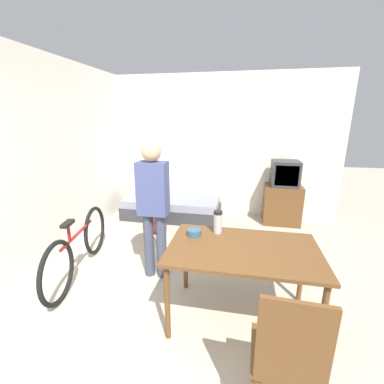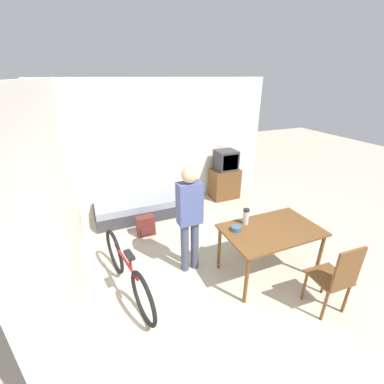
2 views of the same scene
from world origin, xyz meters
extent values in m
cube|color=silver|center=(0.00, 3.92, 1.35)|extent=(4.82, 0.06, 2.70)
cube|color=silver|center=(-1.94, 1.95, 1.35)|extent=(0.06, 4.89, 2.70)
cube|color=#333338|center=(-0.71, 3.43, 0.12)|extent=(1.87, 0.77, 0.25)
cube|color=gray|center=(-0.71, 3.43, 0.32)|extent=(1.81, 0.75, 0.14)
cube|color=brown|center=(1.36, 3.55, 0.36)|extent=(0.65, 0.45, 0.72)
cube|color=#2D2D33|center=(1.36, 3.55, 0.94)|extent=(0.47, 0.43, 0.45)
cube|color=black|center=(1.36, 3.34, 0.94)|extent=(0.39, 0.01, 0.35)
cube|color=brown|center=(0.65, 0.99, 0.75)|extent=(1.36, 0.85, 0.03)
cylinder|color=brown|center=(0.03, 0.62, 0.37)|extent=(0.05, 0.05, 0.73)
cylinder|color=brown|center=(1.27, 0.62, 0.37)|extent=(0.05, 0.05, 0.73)
cylinder|color=brown|center=(0.03, 1.35, 0.37)|extent=(0.05, 0.05, 0.73)
cylinder|color=brown|center=(1.27, 1.35, 0.37)|extent=(0.05, 0.05, 0.73)
cube|color=brown|center=(0.93, 0.19, 0.47)|extent=(0.44, 0.44, 0.02)
cube|color=brown|center=(0.92, 0.00, 0.75)|extent=(0.38, 0.05, 0.53)
cylinder|color=brown|center=(1.11, 0.35, 0.23)|extent=(0.04, 0.04, 0.46)
cylinder|color=brown|center=(0.77, 0.37, 0.23)|extent=(0.04, 0.04, 0.46)
torus|color=black|center=(-1.43, 1.90, 0.34)|extent=(0.18, 0.68, 0.68)
torus|color=black|center=(-1.23, 0.86, 0.34)|extent=(0.18, 0.68, 0.68)
cylinder|color=maroon|center=(-1.33, 1.38, 0.53)|extent=(0.19, 0.82, 0.04)
cylinder|color=maroon|center=(-1.30, 1.20, 0.63)|extent=(0.04, 0.04, 0.20)
cube|color=black|center=(-1.30, 1.20, 0.75)|extent=(0.12, 0.21, 0.04)
cylinder|color=#3D4256|center=(-0.46, 1.51, 0.41)|extent=(0.12, 0.12, 0.82)
cylinder|color=#3D4256|center=(-0.30, 1.51, 0.41)|extent=(0.12, 0.12, 0.82)
cube|color=#424C7F|center=(-0.38, 1.51, 1.12)|extent=(0.34, 0.20, 0.61)
sphere|color=tan|center=(-0.38, 1.51, 1.54)|extent=(0.22, 0.22, 0.22)
cylinder|color=#B7B7BC|center=(0.39, 1.26, 0.88)|extent=(0.09, 0.09, 0.24)
cylinder|color=black|center=(0.39, 1.26, 0.98)|extent=(0.09, 0.09, 0.03)
cylinder|color=#335670|center=(0.17, 1.14, 0.79)|extent=(0.14, 0.14, 0.06)
cube|color=#56231E|center=(-0.79, 2.68, 0.19)|extent=(0.33, 0.17, 0.38)
cube|color=#56231E|center=(-0.79, 2.58, 0.13)|extent=(0.23, 0.03, 0.13)
camera|label=1|loc=(0.60, -1.15, 1.89)|focal=24.00mm
camera|label=2|loc=(-1.56, -1.41, 2.72)|focal=24.00mm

